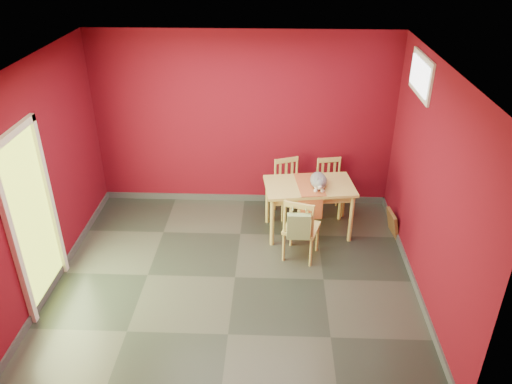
{
  "coord_description": "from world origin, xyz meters",
  "views": [
    {
      "loc": [
        0.47,
        -5.04,
        4.01
      ],
      "look_at": [
        0.25,
        0.45,
        1.0
      ],
      "focal_mm": 35.0,
      "sensor_mm": 36.0,
      "label": 1
    }
  ],
  "objects_px": {
    "chair_far_left": "(289,187)",
    "chair_near": "(301,228)",
    "picture_frame": "(393,223)",
    "tote_bag": "(299,226)",
    "chair_far_right": "(330,186)",
    "dining_table": "(309,191)",
    "cat": "(319,178)"
  },
  "relations": [
    {
      "from": "dining_table",
      "to": "chair_far_right",
      "type": "distance_m",
      "value": 0.74
    },
    {
      "from": "cat",
      "to": "picture_frame",
      "type": "bearing_deg",
      "value": -14.8
    },
    {
      "from": "picture_frame",
      "to": "chair_near",
      "type": "bearing_deg",
      "value": -155.18
    },
    {
      "from": "chair_far_left",
      "to": "cat",
      "type": "bearing_deg",
      "value": -54.87
    },
    {
      "from": "dining_table",
      "to": "cat",
      "type": "relative_size",
      "value": 2.73
    },
    {
      "from": "chair_far_left",
      "to": "picture_frame",
      "type": "xyz_separation_m",
      "value": [
        1.49,
        -0.55,
        -0.27
      ]
    },
    {
      "from": "tote_bag",
      "to": "cat",
      "type": "relative_size",
      "value": 0.87
    },
    {
      "from": "picture_frame",
      "to": "tote_bag",
      "type": "bearing_deg",
      "value": -148.94
    },
    {
      "from": "chair_far_right",
      "to": "dining_table",
      "type": "bearing_deg",
      "value": -121.0
    },
    {
      "from": "chair_far_left",
      "to": "chair_near",
      "type": "bearing_deg",
      "value": -83.47
    },
    {
      "from": "chair_far_left",
      "to": "picture_frame",
      "type": "height_order",
      "value": "chair_far_left"
    },
    {
      "from": "chair_far_left",
      "to": "chair_far_right",
      "type": "distance_m",
      "value": 0.63
    },
    {
      "from": "chair_far_left",
      "to": "chair_near",
      "type": "height_order",
      "value": "chair_near"
    },
    {
      "from": "chair_far_right",
      "to": "tote_bag",
      "type": "height_order",
      "value": "tote_bag"
    },
    {
      "from": "chair_far_left",
      "to": "tote_bag",
      "type": "bearing_deg",
      "value": -86.15
    },
    {
      "from": "chair_far_left",
      "to": "picture_frame",
      "type": "relative_size",
      "value": 2.36
    },
    {
      "from": "picture_frame",
      "to": "chair_far_right",
      "type": "bearing_deg",
      "value": 144.12
    },
    {
      "from": "chair_near",
      "to": "picture_frame",
      "type": "relative_size",
      "value": 2.5
    },
    {
      "from": "dining_table",
      "to": "chair_far_right",
      "type": "height_order",
      "value": "chair_far_right"
    },
    {
      "from": "picture_frame",
      "to": "dining_table",
      "type": "bearing_deg",
      "value": 179.02
    },
    {
      "from": "chair_far_right",
      "to": "cat",
      "type": "relative_size",
      "value": 1.78
    },
    {
      "from": "chair_far_left",
      "to": "tote_bag",
      "type": "relative_size",
      "value": 2.09
    },
    {
      "from": "dining_table",
      "to": "chair_near",
      "type": "bearing_deg",
      "value": -101.71
    },
    {
      "from": "chair_far_left",
      "to": "chair_far_right",
      "type": "xyz_separation_m",
      "value": [
        0.63,
        0.07,
        -0.01
      ]
    },
    {
      "from": "tote_bag",
      "to": "chair_far_right",
      "type": "bearing_deg",
      "value": 69.87
    },
    {
      "from": "tote_bag",
      "to": "picture_frame",
      "type": "xyz_separation_m",
      "value": [
        1.4,
        0.84,
        -0.45
      ]
    },
    {
      "from": "cat",
      "to": "chair_far_right",
      "type": "bearing_deg",
      "value": 53.85
    },
    {
      "from": "tote_bag",
      "to": "dining_table",
      "type": "bearing_deg",
      "value": 78.51
    },
    {
      "from": "tote_bag",
      "to": "cat",
      "type": "bearing_deg",
      "value": 70.64
    },
    {
      "from": "dining_table",
      "to": "picture_frame",
      "type": "bearing_deg",
      "value": -0.98
    },
    {
      "from": "tote_bag",
      "to": "cat",
      "type": "distance_m",
      "value": 0.92
    },
    {
      "from": "dining_table",
      "to": "chair_near",
      "type": "relative_size",
      "value": 1.42
    }
  ]
}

